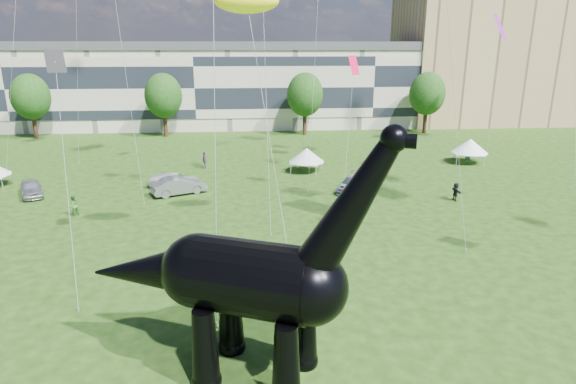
{
  "coord_description": "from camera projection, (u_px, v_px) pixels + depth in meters",
  "views": [
    {
      "loc": [
        0.08,
        -16.59,
        12.52
      ],
      "look_at": [
        2.02,
        8.0,
        5.0
      ],
      "focal_mm": 30.0,
      "sensor_mm": 36.0,
      "label": 1
    }
  ],
  "objects": [
    {
      "name": "ground",
      "position": [
        254.0,
        368.0,
        19.47
      ],
      "size": [
        220.0,
        220.0,
        0.0
      ],
      "primitive_type": "plane",
      "color": "#16330C",
      "rests_on": "ground"
    },
    {
      "name": "terrace_row",
      "position": [
        198.0,
        89.0,
        76.24
      ],
      "size": [
        78.0,
        11.0,
        12.0
      ],
      "primitive_type": "cube",
      "color": "beige",
      "rests_on": "ground"
    },
    {
      "name": "apartment_block",
      "position": [
        485.0,
        55.0,
        81.24
      ],
      "size": [
        28.0,
        18.0,
        22.0
      ],
      "primitive_type": "cube",
      "color": "tan",
      "rests_on": "ground"
    },
    {
      "name": "tree_far_left",
      "position": [
        30.0,
        93.0,
        65.92
      ],
      "size": [
        5.2,
        5.2,
        9.44
      ],
      "color": "#382314",
      "rests_on": "ground"
    },
    {
      "name": "tree_mid_left",
      "position": [
        163.0,
        92.0,
        67.27
      ],
      "size": [
        5.2,
        5.2,
        9.44
      ],
      "color": "#382314",
      "rests_on": "ground"
    },
    {
      "name": "tree_mid_right",
      "position": [
        305.0,
        91.0,
        68.77
      ],
      "size": [
        5.2,
        5.2,
        9.44
      ],
      "color": "#382314",
      "rests_on": "ground"
    },
    {
      "name": "tree_far_right",
      "position": [
        428.0,
        90.0,
        70.12
      ],
      "size": [
        5.2,
        5.2,
        9.44
      ],
      "color": "#382314",
      "rests_on": "ground"
    },
    {
      "name": "dinosaur_sculpture",
      "position": [
        241.0,
        281.0,
        18.16
      ],
      "size": [
        12.66,
        6.66,
        10.61
      ],
      "rotation": [
        0.0,
        0.0,
        -0.39
      ],
      "color": "black",
      "rests_on": "ground"
    },
    {
      "name": "car_silver",
      "position": [
        31.0,
        188.0,
        41.61
      ],
      "size": [
        3.35,
        4.5,
        1.43
      ],
      "primitive_type": "imported",
      "rotation": [
        0.0,
        0.0,
        0.45
      ],
      "color": "#B8B9BE",
      "rests_on": "ground"
    },
    {
      "name": "car_grey",
      "position": [
        179.0,
        186.0,
        42.08
      ],
      "size": [
        4.98,
        3.47,
        1.56
      ],
      "primitive_type": "imported",
      "rotation": [
        0.0,
        0.0,
        2.0
      ],
      "color": "gray",
      "rests_on": "ground"
    },
    {
      "name": "car_white",
      "position": [
        176.0,
        181.0,
        44.04
      ],
      "size": [
        5.24,
        3.53,
        1.33
      ],
      "primitive_type": "imported",
      "rotation": [
        0.0,
        0.0,
        1.27
      ],
      "color": "silver",
      "rests_on": "ground"
    },
    {
      "name": "car_dark",
      "position": [
        353.0,
        184.0,
        43.03
      ],
      "size": [
        3.86,
        4.96,
        1.34
      ],
      "primitive_type": "imported",
      "rotation": [
        0.0,
        0.0,
        -0.5
      ],
      "color": "#595960",
      "rests_on": "ground"
    },
    {
      "name": "gazebo_near",
      "position": [
        307.0,
        155.0,
        49.24
      ],
      "size": [
        4.64,
        4.64,
        2.51
      ],
      "rotation": [
        0.0,
        0.0,
        -0.36
      ],
      "color": "silver",
      "rests_on": "ground"
    },
    {
      "name": "gazebo_far",
      "position": [
        470.0,
        146.0,
        53.01
      ],
      "size": [
        4.88,
        4.88,
        2.72
      ],
      "rotation": [
        0.0,
        0.0,
        -0.3
      ],
      "color": "white",
      "rests_on": "ground"
    },
    {
      "name": "visitors",
      "position": [
        233.0,
        216.0,
        34.44
      ],
      "size": [
        56.9,
        39.38,
        1.85
      ],
      "color": "#963925",
      "rests_on": "ground"
    }
  ]
}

